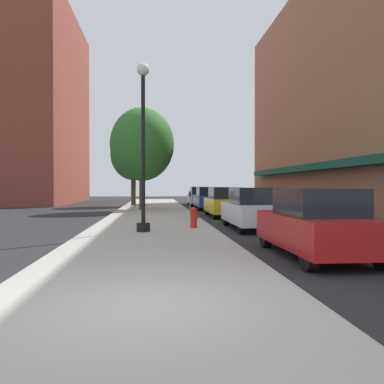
{
  "coord_description": "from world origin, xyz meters",
  "views": [
    {
      "loc": [
        0.12,
        -5.48,
        1.72
      ],
      "look_at": [
        2.27,
        17.89,
        1.38
      ],
      "focal_mm": 37.89,
      "sensor_mm": 36.0,
      "label": 1
    }
  ],
  "objects_px": {
    "fire_hydrant": "(194,217)",
    "car_white": "(253,209)",
    "car_blue": "(208,199)",
    "tree_near": "(142,145)",
    "tree_mid": "(133,154)",
    "lamppost": "(143,144)",
    "car_silver": "(200,197)",
    "car_red": "(316,224)",
    "car_yellow": "(225,202)",
    "parking_meter_near": "(190,200)"
  },
  "relations": [
    {
      "from": "car_red",
      "to": "car_blue",
      "type": "distance_m",
      "value": 19.77
    },
    {
      "from": "fire_hydrant",
      "to": "car_yellow",
      "type": "xyz_separation_m",
      "value": [
        2.39,
        6.85,
        0.29
      ]
    },
    {
      "from": "lamppost",
      "to": "car_yellow",
      "type": "relative_size",
      "value": 1.37
    },
    {
      "from": "parking_meter_near",
      "to": "tree_near",
      "type": "distance_m",
      "value": 7.33
    },
    {
      "from": "fire_hydrant",
      "to": "car_yellow",
      "type": "height_order",
      "value": "car_yellow"
    },
    {
      "from": "lamppost",
      "to": "car_blue",
      "type": "bearing_deg",
      "value": 73.96
    },
    {
      "from": "car_white",
      "to": "car_blue",
      "type": "distance_m",
      "value": 13.4
    },
    {
      "from": "tree_near",
      "to": "tree_mid",
      "type": "distance_m",
      "value": 6.92
    },
    {
      "from": "tree_near",
      "to": "car_blue",
      "type": "distance_m",
      "value": 6.19
    },
    {
      "from": "fire_hydrant",
      "to": "car_blue",
      "type": "distance_m",
      "value": 13.95
    },
    {
      "from": "car_silver",
      "to": "fire_hydrant",
      "type": "bearing_deg",
      "value": -95.0
    },
    {
      "from": "tree_near",
      "to": "car_blue",
      "type": "bearing_deg",
      "value": 15.61
    },
    {
      "from": "car_white",
      "to": "car_silver",
      "type": "height_order",
      "value": "same"
    },
    {
      "from": "car_red",
      "to": "car_yellow",
      "type": "distance_m",
      "value": 12.87
    },
    {
      "from": "tree_near",
      "to": "car_silver",
      "type": "height_order",
      "value": "tree_near"
    },
    {
      "from": "fire_hydrant",
      "to": "car_white",
      "type": "height_order",
      "value": "car_white"
    },
    {
      "from": "car_blue",
      "to": "tree_near",
      "type": "bearing_deg",
      "value": -162.95
    },
    {
      "from": "car_yellow",
      "to": "car_red",
      "type": "bearing_deg",
      "value": -89.16
    },
    {
      "from": "lamppost",
      "to": "car_blue",
      "type": "xyz_separation_m",
      "value": [
        4.28,
        14.89,
        -2.39
      ]
    },
    {
      "from": "lamppost",
      "to": "car_yellow",
      "type": "bearing_deg",
      "value": 61.85
    },
    {
      "from": "lamppost",
      "to": "car_blue",
      "type": "distance_m",
      "value": 15.68
    },
    {
      "from": "car_white",
      "to": "car_silver",
      "type": "bearing_deg",
      "value": 90.93
    },
    {
      "from": "tree_mid",
      "to": "lamppost",
      "type": "bearing_deg",
      "value": -86.04
    },
    {
      "from": "lamppost",
      "to": "car_yellow",
      "type": "height_order",
      "value": "lamppost"
    },
    {
      "from": "fire_hydrant",
      "to": "car_white",
      "type": "relative_size",
      "value": 0.18
    },
    {
      "from": "car_red",
      "to": "car_silver",
      "type": "distance_m",
      "value": 25.46
    },
    {
      "from": "car_white",
      "to": "car_yellow",
      "type": "xyz_separation_m",
      "value": [
        0.0,
        6.51,
        0.0
      ]
    },
    {
      "from": "tree_mid",
      "to": "car_yellow",
      "type": "height_order",
      "value": "tree_mid"
    },
    {
      "from": "car_red",
      "to": "car_blue",
      "type": "bearing_deg",
      "value": 87.91
    },
    {
      "from": "parking_meter_near",
      "to": "car_yellow",
      "type": "bearing_deg",
      "value": 4.96
    },
    {
      "from": "fire_hydrant",
      "to": "tree_mid",
      "type": "height_order",
      "value": "tree_mid"
    },
    {
      "from": "tree_mid",
      "to": "car_red",
      "type": "height_order",
      "value": "tree_mid"
    },
    {
      "from": "car_blue",
      "to": "lamppost",
      "type": "bearing_deg",
      "value": -104.59
    },
    {
      "from": "parking_meter_near",
      "to": "car_silver",
      "type": "distance_m",
      "value": 12.91
    },
    {
      "from": "car_yellow",
      "to": "car_blue",
      "type": "distance_m",
      "value": 6.89
    },
    {
      "from": "tree_mid",
      "to": "car_blue",
      "type": "distance_m",
      "value": 8.72
    },
    {
      "from": "tree_near",
      "to": "car_red",
      "type": "xyz_separation_m",
      "value": [
        4.74,
        -18.44,
        -3.75
      ]
    },
    {
      "from": "parking_meter_near",
      "to": "car_yellow",
      "type": "distance_m",
      "value": 1.96
    },
    {
      "from": "car_red",
      "to": "car_white",
      "type": "relative_size",
      "value": 1.0
    },
    {
      "from": "tree_mid",
      "to": "car_red",
      "type": "xyz_separation_m",
      "value": [
        5.7,
        -25.3,
        -3.61
      ]
    },
    {
      "from": "car_red",
      "to": "car_white",
      "type": "xyz_separation_m",
      "value": [
        0.0,
        6.36,
        0.0
      ]
    },
    {
      "from": "car_yellow",
      "to": "parking_meter_near",
      "type": "bearing_deg",
      "value": -174.2
    },
    {
      "from": "car_silver",
      "to": "lamppost",
      "type": "bearing_deg",
      "value": -99.75
    },
    {
      "from": "tree_near",
      "to": "car_yellow",
      "type": "relative_size",
      "value": 1.62
    },
    {
      "from": "car_yellow",
      "to": "car_silver",
      "type": "bearing_deg",
      "value": 90.84
    },
    {
      "from": "lamppost",
      "to": "car_white",
      "type": "relative_size",
      "value": 1.37
    },
    {
      "from": "parking_meter_near",
      "to": "car_white",
      "type": "height_order",
      "value": "car_white"
    },
    {
      "from": "tree_mid",
      "to": "car_red",
      "type": "distance_m",
      "value": 26.18
    },
    {
      "from": "tree_mid",
      "to": "car_white",
      "type": "distance_m",
      "value": 20.1
    },
    {
      "from": "lamppost",
      "to": "tree_mid",
      "type": "xyz_separation_m",
      "value": [
        -1.41,
        20.43,
        1.22
      ]
    }
  ]
}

